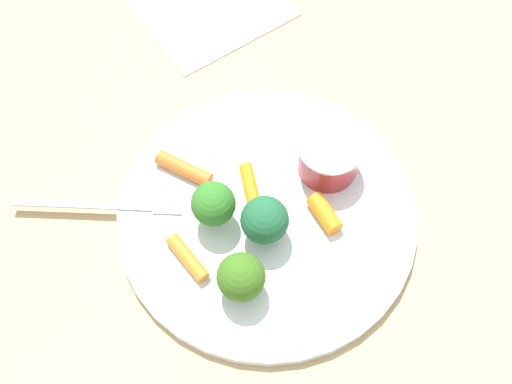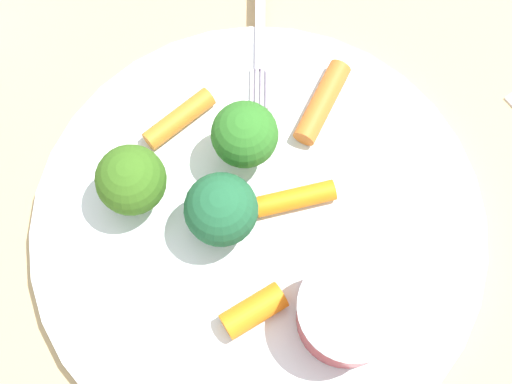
% 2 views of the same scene
% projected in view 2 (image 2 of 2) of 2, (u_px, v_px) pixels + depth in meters
% --- Properties ---
extents(ground_plane, '(2.40, 2.40, 0.00)m').
position_uv_depth(ground_plane, '(258.00, 232.00, 0.49)').
color(ground_plane, tan).
extents(plate, '(0.28, 0.28, 0.01)m').
position_uv_depth(plate, '(258.00, 230.00, 0.49)').
color(plate, white).
rests_on(plate, ground_plane).
extents(sauce_cup, '(0.06, 0.06, 0.04)m').
position_uv_depth(sauce_cup, '(348.00, 313.00, 0.44)').
color(sauce_cup, '#9F292D').
rests_on(sauce_cup, plate).
extents(broccoli_floret_0, '(0.04, 0.04, 0.05)m').
position_uv_depth(broccoli_floret_0, '(221.00, 210.00, 0.45)').
color(broccoli_floret_0, '#9AB158').
rests_on(broccoli_floret_0, plate).
extents(broccoli_floret_1, '(0.04, 0.04, 0.05)m').
position_uv_depth(broccoli_floret_1, '(131.00, 180.00, 0.46)').
color(broccoli_floret_1, '#8BB569').
rests_on(broccoli_floret_1, plate).
extents(broccoli_floret_2, '(0.04, 0.04, 0.05)m').
position_uv_depth(broccoli_floret_2, '(245.00, 135.00, 0.47)').
color(broccoli_floret_2, '#92B96A').
rests_on(broccoli_floret_2, plate).
extents(carrot_stick_0, '(0.02, 0.04, 0.02)m').
position_uv_depth(carrot_stick_0, '(254.00, 311.00, 0.46)').
color(carrot_stick_0, orange).
rests_on(carrot_stick_0, plate).
extents(carrot_stick_1, '(0.03, 0.05, 0.01)m').
position_uv_depth(carrot_stick_1, '(299.00, 203.00, 0.48)').
color(carrot_stick_1, orange).
rests_on(carrot_stick_1, plate).
extents(carrot_stick_2, '(0.02, 0.05, 0.01)m').
position_uv_depth(carrot_stick_2, '(177.00, 120.00, 0.50)').
color(carrot_stick_2, orange).
rests_on(carrot_stick_2, plate).
extents(carrot_stick_3, '(0.04, 0.06, 0.01)m').
position_uv_depth(carrot_stick_3, '(322.00, 102.00, 0.50)').
color(carrot_stick_3, orange).
rests_on(carrot_stick_3, plate).
extents(fork, '(0.14, 0.11, 0.00)m').
position_uv_depth(fork, '(260.00, 4.00, 0.53)').
color(fork, '#C0ADC5').
rests_on(fork, plate).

